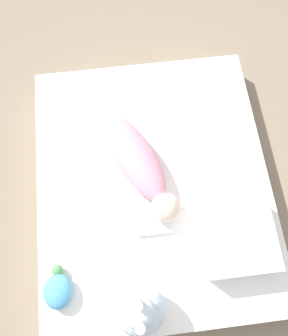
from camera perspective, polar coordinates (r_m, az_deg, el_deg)
ground_plane at (r=1.65m, az=1.50°, el=-3.71°), size 12.00×12.00×0.00m
bed_mattress at (r=1.58m, az=1.56°, el=-3.07°), size 1.29×1.07×0.14m
burp_cloth at (r=1.48m, az=1.35°, el=-6.95°), size 0.24×0.16×0.02m
swaddled_baby at (r=1.47m, az=-0.77°, el=0.52°), size 0.57×0.35×0.13m
pillow at (r=1.46m, az=15.86°, el=-11.45°), size 0.31×0.29×0.12m
bunny_plush at (r=1.33m, az=-0.72°, el=-23.46°), size 0.20×0.20×0.38m
turtle_plush at (r=1.46m, az=-14.78°, el=-19.84°), size 0.18×0.12×0.07m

